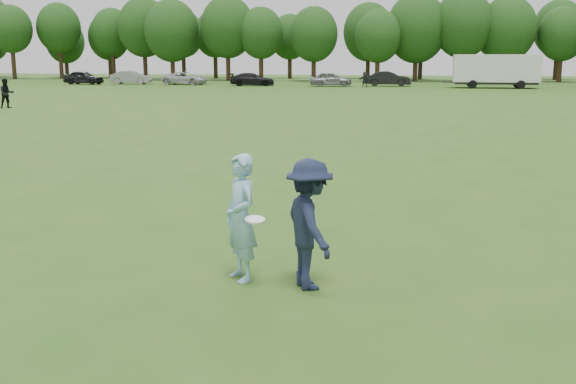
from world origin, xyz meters
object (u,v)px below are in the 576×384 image
object	(u,v)px
player_far_a	(7,93)
cargo_trailer	(496,69)
thrower	(241,218)
car_b	(131,78)
car_a	(84,78)
car_c	(185,78)
player_far_d	(365,79)
car_f	(389,79)
defender	(310,224)
car_d	(252,79)
car_e	(331,79)

from	to	relation	value
player_far_a	cargo_trailer	world-z (taller)	cargo_trailer
cargo_trailer	thrower	bearing A→B (deg)	-99.40
player_far_a	car_b	distance (m)	34.08
car_a	car_c	bearing A→B (deg)	-80.39
car_a	cargo_trailer	size ratio (longest dim) A/B	0.48
player_far_d	cargo_trailer	distance (m)	12.55
player_far_d	car_f	xyz separation A→B (m)	(2.21, 2.89, -0.02)
defender	thrower	bearing A→B (deg)	51.98
player_far_a	player_far_d	xyz separation A→B (m)	(19.08, 30.78, -0.11)
car_a	cargo_trailer	world-z (taller)	cargo_trailer
cargo_trailer	player_far_d	bearing A→B (deg)	-177.16
player_far_d	car_a	world-z (taller)	player_far_d
car_d	car_e	bearing A→B (deg)	-95.36
player_far_d	car_e	world-z (taller)	player_far_d
player_far_a	car_f	xyz separation A→B (m)	(21.29, 33.67, -0.13)
car_f	player_far_a	bearing A→B (deg)	146.00
defender	car_e	size ratio (longest dim) A/B	0.42
player_far_d	car_b	distance (m)	25.89
car_a	car_e	distance (m)	27.11
thrower	car_d	world-z (taller)	thrower
car_d	car_f	distance (m)	14.03
defender	car_d	distance (m)	61.87
car_d	car_f	world-z (taller)	car_f
car_c	player_far_a	bearing A→B (deg)	-173.62
car_c	car_e	bearing A→B (deg)	-88.15
cargo_trailer	car_a	bearing A→B (deg)	179.13
car_c	car_d	bearing A→B (deg)	-93.84
car_b	cargo_trailer	world-z (taller)	cargo_trailer
car_a	car_c	size ratio (longest dim) A/B	0.89
player_far_d	car_b	xyz separation A→B (m)	(-25.76, 2.64, -0.05)
car_a	defender	bearing A→B (deg)	-146.25
car_a	car_b	size ratio (longest dim) A/B	0.98
car_b	car_e	world-z (taller)	car_e
car_c	car_f	distance (m)	21.65
car_f	car_d	bearing A→B (deg)	95.83
defender	car_e	xyz separation A→B (m)	(-7.19, 60.15, -0.16)
car_b	player_far_d	bearing A→B (deg)	-103.01
car_a	car_d	distance (m)	18.94
player_far_a	car_f	bearing A→B (deg)	11.37
thrower	cargo_trailer	world-z (taller)	cargo_trailer
car_b	car_f	size ratio (longest dim) A/B	0.96
car_e	car_a	bearing A→B (deg)	84.53
car_c	cargo_trailer	xyz separation A→B (m)	(31.93, -1.74, 1.10)
car_c	car_b	bearing A→B (deg)	93.26
thrower	car_d	size ratio (longest dim) A/B	0.39
car_c	cargo_trailer	bearing A→B (deg)	-87.36
thrower	player_far_d	distance (m)	58.78
player_far_d	car_d	size ratio (longest dim) A/B	0.34
car_a	car_d	bearing A→B (deg)	-86.61
car_c	player_far_d	bearing A→B (deg)	-91.17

